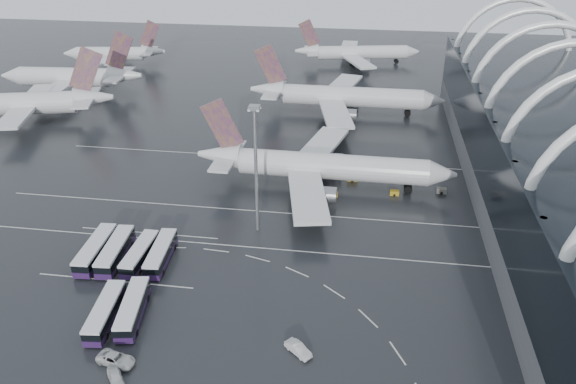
# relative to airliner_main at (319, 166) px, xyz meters

# --- Properties ---
(ground) EXTENTS (420.00, 420.00, 0.00)m
(ground) POSITION_rel_airliner_main_xyz_m (-7.15, -25.66, -5.00)
(ground) COLOR black
(ground) RESTS_ON ground
(lane_marking_near) EXTENTS (120.00, 0.25, 0.01)m
(lane_marking_near) POSITION_rel_airliner_main_xyz_m (-7.15, -27.66, -4.99)
(lane_marking_near) COLOR silver
(lane_marking_near) RESTS_ON ground
(lane_marking_mid) EXTENTS (120.00, 0.25, 0.01)m
(lane_marking_mid) POSITION_rel_airliner_main_xyz_m (-7.15, -13.66, -4.99)
(lane_marking_mid) COLOR silver
(lane_marking_mid) RESTS_ON ground
(lane_marking_far) EXTENTS (120.00, 0.25, 0.01)m
(lane_marking_far) POSITION_rel_airliner_main_xyz_m (-7.15, 14.34, -4.99)
(lane_marking_far) COLOR silver
(lane_marking_far) RESTS_ON ground
(bus_bay_line_south) EXTENTS (28.00, 0.25, 0.01)m
(bus_bay_line_south) POSITION_rel_airliner_main_xyz_m (-31.15, -41.66, -4.99)
(bus_bay_line_south) COLOR silver
(bus_bay_line_south) RESTS_ON ground
(bus_bay_line_north) EXTENTS (28.00, 0.25, 0.01)m
(bus_bay_line_north) POSITION_rel_airliner_main_xyz_m (-31.15, -25.66, -4.99)
(bus_bay_line_north) COLOR silver
(bus_bay_line_north) RESTS_ON ground
(airliner_main) EXTENTS (58.72, 51.70, 19.95)m
(airliner_main) POSITION_rel_airliner_main_xyz_m (0.00, 0.00, 0.00)
(airliner_main) COLOR silver
(airliner_main) RESTS_ON ground
(airliner_gate_b) EXTENTS (59.31, 53.58, 20.68)m
(airliner_gate_b) POSITION_rel_airliner_main_xyz_m (1.85, 51.64, 0.18)
(airliner_gate_b) COLOR silver
(airliner_gate_b) RESTS_ON ground
(airliner_gate_c) EXTENTS (50.51, 45.88, 18.06)m
(airliner_gate_c) POSITION_rel_airliner_main_xyz_m (3.28, 112.38, -0.48)
(airliner_gate_c) COLOR silver
(airliner_gate_c) RESTS_ON ground
(jet_remote_west) EXTENTS (50.10, 40.65, 21.99)m
(jet_remote_west) POSITION_rel_airliner_main_xyz_m (-88.67, 30.06, 0.68)
(jet_remote_west) COLOR silver
(jet_remote_west) RESTS_ON ground
(jet_remote_mid) EXTENTS (49.29, 39.72, 21.47)m
(jet_remote_mid) POSITION_rel_airliner_main_xyz_m (-89.72, 58.76, 0.54)
(jet_remote_mid) COLOR silver
(jet_remote_mid) RESTS_ON ground
(jet_remote_far) EXTENTS (40.94, 33.08, 17.81)m
(jet_remote_far) POSITION_rel_airliner_main_xyz_m (-91.31, 96.58, -0.40)
(jet_remote_far) COLOR silver
(jet_remote_far) RESTS_ON ground
(bus_row_near_a) EXTENTS (4.00, 14.05, 3.42)m
(bus_row_near_a) POSITION_rel_airliner_main_xyz_m (-37.31, -35.58, -3.12)
(bus_row_near_a) COLOR #2A1544
(bus_row_near_a) RESTS_ON ground
(bus_row_near_b) EXTENTS (4.28, 13.89, 3.37)m
(bus_row_near_b) POSITION_rel_airliner_main_xyz_m (-33.59, -35.45, -3.15)
(bus_row_near_b) COLOR #2A1544
(bus_row_near_b) RESTS_ON ground
(bus_row_near_c) EXTENTS (3.04, 12.54, 3.09)m
(bus_row_near_c) POSITION_rel_airliner_main_xyz_m (-28.94, -35.43, -3.30)
(bus_row_near_c) COLOR #2A1544
(bus_row_near_c) RESTS_ON ground
(bus_row_near_d) EXTENTS (3.94, 13.10, 3.18)m
(bus_row_near_d) POSITION_rel_airliner_main_xyz_m (-25.21, -34.77, -3.25)
(bus_row_near_d) COLOR #2A1544
(bus_row_near_d) RESTS_ON ground
(bus_row_far_b) EXTENTS (4.30, 13.04, 3.15)m
(bus_row_far_b) POSITION_rel_airliner_main_xyz_m (-28.05, -51.74, -3.26)
(bus_row_far_b) COLOR #2A1544
(bus_row_far_b) RESTS_ON ground
(bus_row_far_c) EXTENTS (5.03, 13.25, 3.19)m
(bus_row_far_c) POSITION_rel_airliner_main_xyz_m (-24.18, -50.30, -3.24)
(bus_row_far_c) COLOR #2A1544
(bus_row_far_c) RESTS_ON ground
(van_curve_a) EXTENTS (6.07, 3.81, 1.56)m
(van_curve_a) POSITION_rel_airliner_main_xyz_m (-22.69, -60.17, -4.22)
(van_curve_a) COLOR silver
(van_curve_a) RESTS_ON ground
(van_curve_b) EXTENTS (4.06, 4.64, 1.51)m
(van_curve_b) POSITION_rel_airliner_main_xyz_m (-21.30, -63.43, -4.24)
(van_curve_b) COLOR silver
(van_curve_b) RESTS_ON ground
(van_curve_c) EXTENTS (4.51, 4.14, 1.50)m
(van_curve_c) POSITION_rel_airliner_main_xyz_m (2.52, -54.24, -4.25)
(van_curve_c) COLOR silver
(van_curve_c) RESTS_ON ground
(floodlight_mast) EXTENTS (1.98, 1.98, 25.89)m
(floodlight_mast) POSITION_rel_airliner_main_xyz_m (-10.10, -21.19, 11.29)
(floodlight_mast) COLOR gray
(floodlight_mast) RESTS_ON ground
(gse_cart_belly_a) EXTENTS (1.98, 1.17, 1.08)m
(gse_cart_belly_a) POSITION_rel_airliner_main_xyz_m (17.18, -1.82, -4.46)
(gse_cart_belly_a) COLOR #AD8817
(gse_cart_belly_a) RESTS_ON ground
(gse_cart_belly_b) EXTENTS (2.46, 1.46, 1.34)m
(gse_cart_belly_b) POSITION_rel_airliner_main_xyz_m (12.59, 8.92, -4.32)
(gse_cart_belly_b) COLOR slate
(gse_cart_belly_b) RESTS_ON ground
(gse_cart_belly_c) EXTENTS (1.94, 1.15, 1.06)m
(gse_cart_belly_c) POSITION_rel_airliner_main_xyz_m (3.73, -4.74, -4.47)
(gse_cart_belly_c) COLOR #AD8817
(gse_cart_belly_c) RESTS_ON ground
(gse_cart_belly_d) EXTENTS (2.20, 1.30, 1.20)m
(gse_cart_belly_d) POSITION_rel_airliner_main_xyz_m (27.66, 0.77, -4.40)
(gse_cart_belly_d) COLOR slate
(gse_cart_belly_d) RESTS_ON ground
(gse_cart_belly_e) EXTENTS (2.45, 1.45, 1.33)m
(gse_cart_belly_e) POSITION_rel_airliner_main_xyz_m (7.55, 4.19, -4.33)
(gse_cart_belly_e) COLOR #AD8817
(gse_cart_belly_e) RESTS_ON ground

